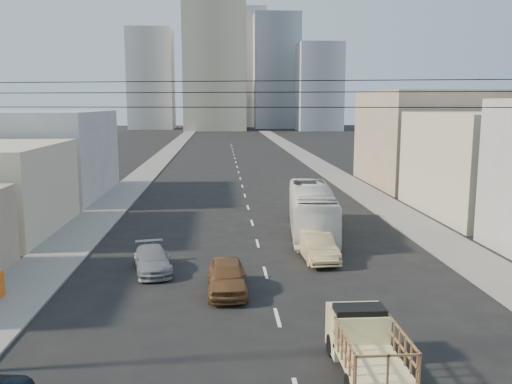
{
  "coord_description": "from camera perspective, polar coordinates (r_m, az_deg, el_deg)",
  "views": [
    {
      "loc": [
        -2.26,
        -13.05,
        8.69
      ],
      "look_at": [
        -0.19,
        18.68,
        3.5
      ],
      "focal_mm": 38.0,
      "sensor_mm": 36.0,
      "label": 1
    }
  ],
  "objects": [
    {
      "name": "bldg_right_far",
      "position": [
        61.35,
        17.62,
        5.39
      ],
      "size": [
        12.0,
        16.0,
        10.0
      ],
      "primitive_type": "cube",
      "color": "gray",
      "rests_on": "ground"
    },
    {
      "name": "sidewalk_left",
      "position": [
        84.04,
        -10.22,
        3.23
      ],
      "size": [
        3.5,
        180.0,
        0.12
      ],
      "primitive_type": "cube",
      "color": "slate",
      "rests_on": "ground"
    },
    {
      "name": "lane_dashes",
      "position": [
        66.66,
        -1.76,
        1.78
      ],
      "size": [
        0.15,
        104.0,
        0.01
      ],
      "color": "silver",
      "rests_on": "ground"
    },
    {
      "name": "sedan_tan",
      "position": [
        30.82,
        6.42,
        -5.67
      ],
      "size": [
        1.94,
        4.81,
        1.56
      ],
      "primitive_type": "imported",
      "rotation": [
        0.0,
        0.0,
        0.06
      ],
      "color": "tan",
      "rests_on": "ground"
    },
    {
      "name": "city_bus",
      "position": [
        36.8,
        5.88,
        -1.87
      ],
      "size": [
        3.85,
        11.77,
        3.22
      ],
      "primitive_type": "imported",
      "rotation": [
        0.0,
        0.0,
        -0.1
      ],
      "color": "white",
      "rests_on": "ground"
    },
    {
      "name": "overhead_wires",
      "position": [
        14.73,
        5.17,
        10.3
      ],
      "size": [
        23.01,
        5.02,
        0.72
      ],
      "color": "black",
      "rests_on": "ground"
    },
    {
      "name": "bldg_left_far",
      "position": [
        55.03,
        -22.03,
        3.71
      ],
      "size": [
        12.0,
        16.0,
        8.0
      ],
      "primitive_type": "cube",
      "color": "#97989A",
      "rests_on": "ground"
    },
    {
      "name": "midrise_back",
      "position": [
        213.63,
        -1.55,
        12.84
      ],
      "size": [
        18.0,
        18.0,
        44.0
      ],
      "primitive_type": "cube",
      "color": "#97989A",
      "rests_on": "ground"
    },
    {
      "name": "high_rise_tower",
      "position": [
        184.3,
        -4.42,
        15.89
      ],
      "size": [
        20.0,
        20.0,
        60.0
      ],
      "primitive_type": "cube",
      "color": "tan",
      "rests_on": "ground"
    },
    {
      "name": "midrise_east",
      "position": [
        181.03,
        6.65,
        10.89
      ],
      "size": [
        14.0,
        14.0,
        28.0
      ],
      "primitive_type": "cube",
      "color": "gray",
      "rests_on": "ground"
    },
    {
      "name": "sidewalk_right",
      "position": [
        84.67,
        5.82,
        3.37
      ],
      "size": [
        3.5,
        180.0,
        0.12
      ],
      "primitive_type": "cube",
      "color": "slate",
      "rests_on": "ground"
    },
    {
      "name": "sedan_grey",
      "position": [
        29.03,
        -10.86,
        -7.03
      ],
      "size": [
        2.6,
        4.6,
        1.26
      ],
      "primitive_type": "imported",
      "rotation": [
        0.0,
        0.0,
        0.2
      ],
      "color": "gray",
      "rests_on": "ground"
    },
    {
      "name": "midrise_ne",
      "position": [
        199.41,
        2.15,
        12.52
      ],
      "size": [
        16.0,
        16.0,
        40.0
      ],
      "primitive_type": "cube",
      "color": "gray",
      "rests_on": "ground"
    },
    {
      "name": "midrise_nw",
      "position": [
        194.68,
        -10.96,
        11.55
      ],
      "size": [
        15.0,
        15.0,
        34.0
      ],
      "primitive_type": "cube",
      "color": "gray",
      "rests_on": "ground"
    },
    {
      "name": "bldg_right_mid",
      "position": [
        46.7,
        24.09,
        2.7
      ],
      "size": [
        11.0,
        14.0,
        8.0
      ],
      "primitive_type": "cube",
      "color": "#BDB498",
      "rests_on": "ground"
    },
    {
      "name": "flatbed_pickup",
      "position": [
        18.61,
        11.46,
        -15.02
      ],
      "size": [
        1.95,
        4.41,
        1.9
      ],
      "color": "beige",
      "rests_on": "ground"
    },
    {
      "name": "sedan_brown",
      "position": [
        25.51,
        -3.08,
        -8.86
      ],
      "size": [
        1.86,
        4.48,
        1.52
      ],
      "primitive_type": "imported",
      "rotation": [
        0.0,
        0.0,
        0.02
      ],
      "color": "brown",
      "rests_on": "ground"
    }
  ]
}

